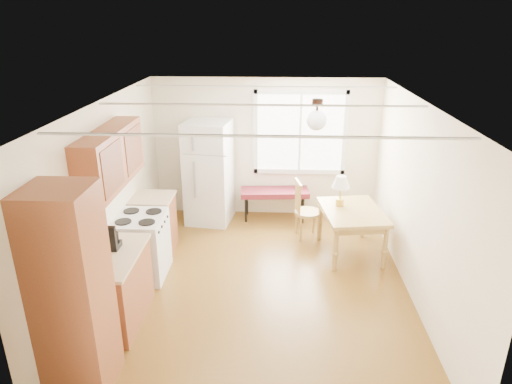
# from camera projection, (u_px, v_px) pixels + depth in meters

# --- Properties ---
(room_shell) EXTENTS (4.60, 5.60, 2.62)m
(room_shell) POSITION_uv_depth(u_px,v_px,m) (261.00, 201.00, 5.85)
(room_shell) COLOR #533411
(room_shell) RESTS_ON ground
(kitchen_run) EXTENTS (0.65, 3.40, 2.20)m
(kitchen_run) POSITION_uv_depth(u_px,v_px,m) (116.00, 250.00, 5.49)
(kitchen_run) COLOR brown
(kitchen_run) RESTS_ON ground
(window_unit) EXTENTS (1.64, 0.05, 1.51)m
(window_unit) POSITION_uv_depth(u_px,v_px,m) (300.00, 133.00, 8.02)
(window_unit) COLOR white
(window_unit) RESTS_ON room_shell
(pendant_light) EXTENTS (0.26, 0.26, 0.40)m
(pendant_light) POSITION_uv_depth(u_px,v_px,m) (317.00, 119.00, 5.83)
(pendant_light) COLOR black
(pendant_light) RESTS_ON room_shell
(refrigerator) EXTENTS (0.84, 0.84, 1.81)m
(refrigerator) POSITION_uv_depth(u_px,v_px,m) (209.00, 172.00, 7.99)
(refrigerator) COLOR white
(refrigerator) RESTS_ON ground
(bench) EXTENTS (1.24, 0.54, 0.56)m
(bench) POSITION_uv_depth(u_px,v_px,m) (275.00, 193.00, 8.18)
(bench) COLOR maroon
(bench) RESTS_ON ground
(dining_table) EXTENTS (1.02, 1.26, 0.72)m
(dining_table) POSITION_uv_depth(u_px,v_px,m) (352.00, 216.00, 6.94)
(dining_table) COLOR olive
(dining_table) RESTS_ON ground
(chair) EXTENTS (0.46, 0.45, 0.99)m
(chair) POSITION_uv_depth(u_px,v_px,m) (303.00, 206.00, 7.45)
(chair) COLOR olive
(chair) RESTS_ON ground
(table_lamp) EXTENTS (0.28, 0.28, 0.48)m
(table_lamp) POSITION_uv_depth(u_px,v_px,m) (341.00, 184.00, 6.95)
(table_lamp) COLOR gold
(table_lamp) RESTS_ON dining_table
(coffee_maker) EXTENTS (0.17, 0.22, 0.32)m
(coffee_maker) POSITION_uv_depth(u_px,v_px,m) (112.00, 240.00, 5.35)
(coffee_maker) COLOR black
(coffee_maker) RESTS_ON kitchen_run
(kettle) EXTENTS (0.12, 0.12, 0.24)m
(kettle) POSITION_uv_depth(u_px,v_px,m) (105.00, 240.00, 5.40)
(kettle) COLOR red
(kettle) RESTS_ON kitchen_run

